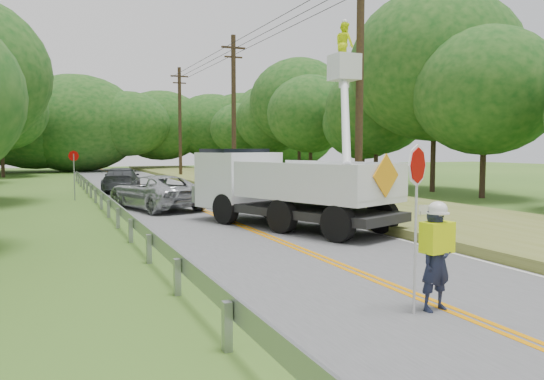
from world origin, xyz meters
name	(u,v)px	position (x,y,z in m)	size (l,w,h in m)	color
ground	(388,285)	(0.00, 0.00, 0.00)	(140.00, 140.00, 0.00)	#3B6321
road	(202,210)	(0.00, 14.00, 0.01)	(7.20, 96.00, 0.03)	#545557
guardrail	(106,199)	(-4.02, 14.91, 0.55)	(0.18, 48.00, 0.77)	gray
utility_poles	(277,100)	(5.00, 17.02, 5.27)	(1.60, 43.30, 10.00)	black
tall_grass_verge	(339,200)	(7.10, 14.00, 0.15)	(7.00, 96.00, 0.30)	#616A27
treeline_right	(364,101)	(15.72, 25.22, 6.27)	(10.81, 53.83, 12.48)	#332319
treeline_horizon	(103,124)	(-0.10, 56.16, 5.50)	(57.06, 14.67, 11.47)	#104313
flagger	(436,252)	(-0.27, -1.72, 1.03)	(1.10, 0.48, 2.84)	#191E33
bucket_truck	(275,178)	(1.30, 8.75, 1.68)	(5.92, 8.22, 7.52)	black
suv_silver	(156,192)	(-1.83, 15.08, 0.79)	(2.54, 5.52, 1.53)	#AEB1B5
suv_darkgrey	(122,180)	(-2.03, 25.14, 0.78)	(2.12, 5.22, 1.52)	#3D4044
stop_sign_permanent	(74,167)	(-5.00, 20.72, 1.75)	(0.55, 0.17, 2.62)	gray
yard_sign	(425,210)	(6.31, 6.57, 0.51)	(0.48, 0.16, 0.71)	white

